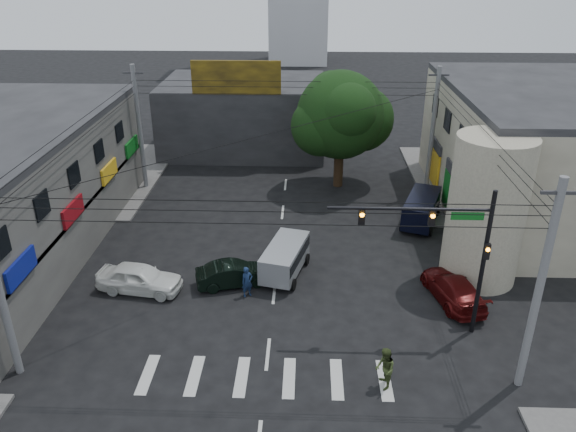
# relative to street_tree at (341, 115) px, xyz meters

# --- Properties ---
(ground) EXTENTS (160.00, 160.00, 0.00)m
(ground) POSITION_rel_street_tree_xyz_m (-4.00, -17.00, -5.47)
(ground) COLOR black
(ground) RESTS_ON ground
(sidewalk_far_left) EXTENTS (16.00, 16.00, 0.15)m
(sidewalk_far_left) POSITION_rel_street_tree_xyz_m (-22.00, 1.00, -5.40)
(sidewalk_far_left) COLOR #514F4C
(sidewalk_far_left) RESTS_ON ground
(sidewalk_far_right) EXTENTS (16.00, 16.00, 0.15)m
(sidewalk_far_right) POSITION_rel_street_tree_xyz_m (14.00, 1.00, -5.40)
(sidewalk_far_right) COLOR #514F4C
(sidewalk_far_right) RESTS_ON ground
(building_right) EXTENTS (14.00, 18.00, 8.00)m
(building_right) POSITION_rel_street_tree_xyz_m (14.00, -4.00, -1.47)
(building_right) COLOR gray
(building_right) RESTS_ON ground
(corner_column) EXTENTS (4.00, 4.00, 8.00)m
(corner_column) POSITION_rel_street_tree_xyz_m (7.00, -13.00, -1.47)
(corner_column) COLOR gray
(corner_column) RESTS_ON ground
(building_far) EXTENTS (14.00, 10.00, 6.00)m
(building_far) POSITION_rel_street_tree_xyz_m (-8.00, 9.00, -2.47)
(building_far) COLOR #232326
(building_far) RESTS_ON ground
(billboard) EXTENTS (7.00, 0.30, 2.60)m
(billboard) POSITION_rel_street_tree_xyz_m (-8.00, 4.10, 1.83)
(billboard) COLOR olive
(billboard) RESTS_ON building_far
(street_tree) EXTENTS (6.40, 6.40, 8.70)m
(street_tree) POSITION_rel_street_tree_xyz_m (0.00, 0.00, 0.00)
(street_tree) COLOR black
(street_tree) RESTS_ON ground
(traffic_gantry) EXTENTS (7.10, 0.35, 7.20)m
(traffic_gantry) POSITION_rel_street_tree_xyz_m (3.82, -18.00, -0.64)
(traffic_gantry) COLOR black
(traffic_gantry) RESTS_ON ground
(utility_pole_near_right) EXTENTS (0.32, 0.32, 9.20)m
(utility_pole_near_right) POSITION_rel_street_tree_xyz_m (6.50, -21.50, -0.87)
(utility_pole_near_right) COLOR #59595B
(utility_pole_near_right) RESTS_ON ground
(utility_pole_far_left) EXTENTS (0.32, 0.32, 9.20)m
(utility_pole_far_left) POSITION_rel_street_tree_xyz_m (-14.50, -1.00, -0.87)
(utility_pole_far_left) COLOR #59595B
(utility_pole_far_left) RESTS_ON ground
(utility_pole_far_right) EXTENTS (0.32, 0.32, 9.20)m
(utility_pole_far_right) POSITION_rel_street_tree_xyz_m (6.50, -1.00, -0.87)
(utility_pole_far_right) COLOR #59595B
(utility_pole_far_right) RESTS_ON ground
(dark_sedan) EXTENTS (3.50, 4.74, 1.32)m
(dark_sedan) POSITION_rel_street_tree_xyz_m (-6.19, -14.31, -4.81)
(dark_sedan) COLOR black
(dark_sedan) RESTS_ON ground
(white_compact) EXTENTS (3.13, 4.99, 1.52)m
(white_compact) POSITION_rel_street_tree_xyz_m (-11.05, -15.06, -4.72)
(white_compact) COLOR white
(white_compact) RESTS_ON ground
(maroon_sedan) EXTENTS (4.01, 5.56, 1.37)m
(maroon_sedan) POSITION_rel_street_tree_xyz_m (5.16, -15.37, -4.79)
(maroon_sedan) COLOR #470A0A
(maroon_sedan) RESTS_ON ground
(silver_minivan) EXTENTS (4.99, 3.74, 1.79)m
(silver_minivan) POSITION_rel_street_tree_xyz_m (-3.52, -13.13, -4.58)
(silver_minivan) COLOR gray
(silver_minivan) RESTS_ON ground
(navy_van) EXTENTS (5.82, 4.76, 1.87)m
(navy_van) POSITION_rel_street_tree_xyz_m (5.12, -6.41, -4.54)
(navy_van) COLOR black
(navy_van) RESTS_ON ground
(traffic_officer) EXTENTS (0.96, 0.94, 1.66)m
(traffic_officer) POSITION_rel_street_tree_xyz_m (-5.37, -15.34, -4.64)
(traffic_officer) COLOR #142446
(traffic_officer) RESTS_ON ground
(pedestrian_olive) EXTENTS (1.07, 0.92, 1.88)m
(pedestrian_olive) POSITION_rel_street_tree_xyz_m (0.89, -21.88, -4.54)
(pedestrian_olive) COLOR #36451F
(pedestrian_olive) RESTS_ON ground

